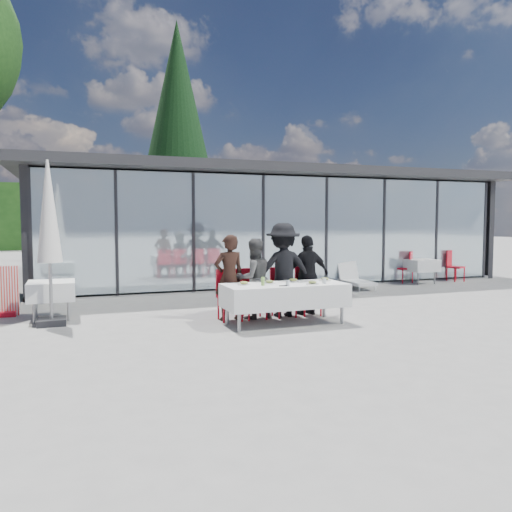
{
  "coord_description": "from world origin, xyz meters",
  "views": [
    {
      "loc": [
        -3.86,
        -8.75,
        1.9
      ],
      "look_at": [
        -0.21,
        1.2,
        1.16
      ],
      "focal_mm": 35.0,
      "sensor_mm": 36.0,
      "label": 1
    }
  ],
  "objects": [
    {
      "name": "ground",
      "position": [
        0.0,
        0.0,
        0.0
      ],
      "size": [
        90.0,
        90.0,
        0.0
      ],
      "primitive_type": "plane",
      "color": "gray",
      "rests_on": "ground"
    },
    {
      "name": "pavilion",
      "position": [
        2.0,
        8.16,
        2.15
      ],
      "size": [
        14.8,
        8.8,
        3.44
      ],
      "color": "gray",
      "rests_on": "ground"
    },
    {
      "name": "treeline",
      "position": [
        -2.0,
        28.0,
        2.2
      ],
      "size": [
        62.5,
        2.0,
        4.4
      ],
      "color": "#163811",
      "rests_on": "ground"
    },
    {
      "name": "dining_table",
      "position": [
        -0.23,
        -0.39,
        0.54
      ],
      "size": [
        2.26,
        0.96,
        0.75
      ],
      "color": "white",
      "rests_on": "ground"
    },
    {
      "name": "diner_a",
      "position": [
        -1.08,
        0.32,
        0.82
      ],
      "size": [
        0.65,
        0.65,
        1.64
      ],
      "primitive_type": "imported",
      "rotation": [
        0.0,
        0.0,
        3.23
      ],
      "color": "black",
      "rests_on": "ground"
    },
    {
      "name": "diner_chair_a",
      "position": [
        -1.08,
        0.36,
        0.54
      ],
      "size": [
        0.44,
        0.44,
        0.97
      ],
      "color": "red",
      "rests_on": "ground"
    },
    {
      "name": "diner_b",
      "position": [
        -0.58,
        0.32,
        0.78
      ],
      "size": [
        0.85,
        0.85,
        1.56
      ],
      "primitive_type": "imported",
      "rotation": [
        0.0,
        0.0,
        3.27
      ],
      "color": "#4A4A4A",
      "rests_on": "ground"
    },
    {
      "name": "diner_chair_b",
      "position": [
        -0.58,
        0.36,
        0.54
      ],
      "size": [
        0.44,
        0.44,
        0.97
      ],
      "color": "red",
      "rests_on": "ground"
    },
    {
      "name": "diner_c",
      "position": [
        0.04,
        0.32,
        0.93
      ],
      "size": [
        1.32,
        1.32,
        1.86
      ],
      "primitive_type": "imported",
      "rotation": [
        0.0,
        0.0,
        3.04
      ],
      "color": "black",
      "rests_on": "ground"
    },
    {
      "name": "diner_chair_c",
      "position": [
        0.04,
        0.36,
        0.54
      ],
      "size": [
        0.44,
        0.44,
        0.97
      ],
      "color": "red",
      "rests_on": "ground"
    },
    {
      "name": "diner_d",
      "position": [
        0.59,
        0.32,
        0.81
      ],
      "size": [
        1.04,
        1.04,
        1.62
      ],
      "primitive_type": "imported",
      "rotation": [
        0.0,
        0.0,
        3.24
      ],
      "color": "black",
      "rests_on": "ground"
    },
    {
      "name": "diner_chair_d",
      "position": [
        0.59,
        0.36,
        0.54
      ],
      "size": [
        0.44,
        0.44,
        0.97
      ],
      "color": "red",
      "rests_on": "ground"
    },
    {
      "name": "plate_a",
      "position": [
        -0.98,
        -0.3,
        0.78
      ],
      "size": [
        0.24,
        0.24,
        0.07
      ],
      "color": "white",
      "rests_on": "dining_table"
    },
    {
      "name": "plate_b",
      "position": [
        -0.49,
        -0.28,
        0.78
      ],
      "size": [
        0.24,
        0.24,
        0.07
      ],
      "color": "white",
      "rests_on": "dining_table"
    },
    {
      "name": "plate_c",
      "position": [
        0.04,
        -0.17,
        0.78
      ],
      "size": [
        0.24,
        0.24,
        0.07
      ],
      "color": "white",
      "rests_on": "dining_table"
    },
    {
      "name": "plate_d",
      "position": [
        0.67,
        -0.26,
        0.78
      ],
      "size": [
        0.24,
        0.24,
        0.07
      ],
      "color": "white",
      "rests_on": "dining_table"
    },
    {
      "name": "plate_extra",
      "position": [
        0.21,
        -0.65,
        0.78
      ],
      "size": [
        0.24,
        0.24,
        0.07
      ],
      "color": "white",
      "rests_on": "dining_table"
    },
    {
      "name": "juice_bottle",
      "position": [
        -0.7,
        -0.5,
        0.83
      ],
      "size": [
        0.06,
        0.06,
        0.15
      ],
      "primitive_type": "cylinder",
      "color": "#86BE4F",
      "rests_on": "dining_table"
    },
    {
      "name": "drinking_glasses",
      "position": [
        0.09,
        -0.64,
        0.8
      ],
      "size": [
        0.83,
        0.13,
        0.1
      ],
      "color": "silver",
      "rests_on": "dining_table"
    },
    {
      "name": "folded_eyeglasses",
      "position": [
        -0.39,
        -0.69,
        0.76
      ],
      "size": [
        0.14,
        0.03,
        0.01
      ],
      "primitive_type": "cube",
      "color": "black",
      "rests_on": "dining_table"
    },
    {
      "name": "spare_table_left",
      "position": [
        -4.28,
        1.57,
        0.55
      ],
      "size": [
        0.86,
        0.86,
        0.74
      ],
      "color": "white",
      "rests_on": "ground"
    },
    {
      "name": "spare_table_right",
      "position": [
        6.05,
        3.73,
        0.55
      ],
      "size": [
        0.86,
        0.86,
        0.74
      ],
      "color": "white",
      "rests_on": "ground"
    },
    {
      "name": "spare_chair_a",
      "position": [
        7.42,
        3.86,
        0.54
      ],
      "size": [
        0.58,
        0.58,
        0.97
      ],
      "color": "red",
      "rests_on": "ground"
    },
    {
      "name": "spare_chair_b",
      "position": [
        5.75,
        3.96,
        0.54
      ],
      "size": [
        0.62,
        0.62,
        0.97
      ],
      "color": "red",
      "rests_on": "ground"
    },
    {
      "name": "market_umbrella",
      "position": [
        -4.27,
        1.01,
        1.91
      ],
      "size": [
        0.5,
        0.5,
        3.0
      ],
      "color": "black",
      "rests_on": "ground"
    },
    {
      "name": "lounger",
      "position": [
        3.64,
        3.56,
        0.26
      ],
      "size": [
        0.66,
        1.36,
        0.72
      ],
      "color": "white",
      "rests_on": "ground"
    },
    {
      "name": "conifer_tree",
      "position": [
        0.5,
        13.0,
        5.99
      ],
      "size": [
        4.0,
        4.0,
        10.5
      ],
      "color": "#382316",
      "rests_on": "ground"
    }
  ]
}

